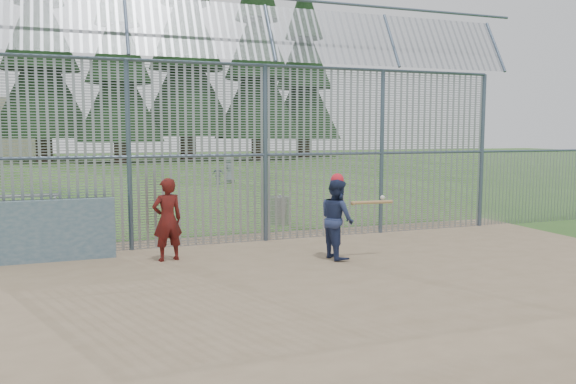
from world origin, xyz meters
name	(u,v)px	position (x,y,z in m)	size (l,w,h in m)	color
ground	(328,278)	(0.00, 0.00, 0.00)	(120.00, 120.00, 0.00)	#2D511E
dirt_infield	(340,285)	(0.00, -0.50, 0.01)	(14.00, 10.00, 0.02)	#756047
dugout_wall	(47,231)	(-4.60, 2.90, 0.62)	(2.50, 0.12, 1.20)	#38566B
batter	(337,219)	(0.77, 1.29, 0.81)	(0.77, 0.60, 1.59)	navy
onlooker	(167,219)	(-2.41, 2.23, 0.83)	(0.59, 0.39, 1.62)	maroon
bg_kid_standing	(230,169)	(2.84, 18.18, 0.67)	(0.66, 0.43, 1.34)	slate
bg_kid_seated	(218,175)	(2.07, 17.34, 0.48)	(0.57, 0.24, 0.97)	slate
batting_gear	(346,185)	(0.93, 1.25, 1.48)	(1.25, 0.35, 0.63)	red
trash_can	(280,210)	(1.11, 5.69, 0.38)	(0.56, 0.56, 0.82)	gray
bleacher	(1,209)	(-6.09, 8.40, 0.41)	(3.00, 0.95, 0.72)	slate
backstop_fence	(339,139)	(1.81, 3.43, 2.36)	(20.09, 0.81, 5.30)	#47566B
conifer_row	(151,34)	(1.93, 41.51, 10.83)	(38.48, 12.26, 20.20)	#332319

